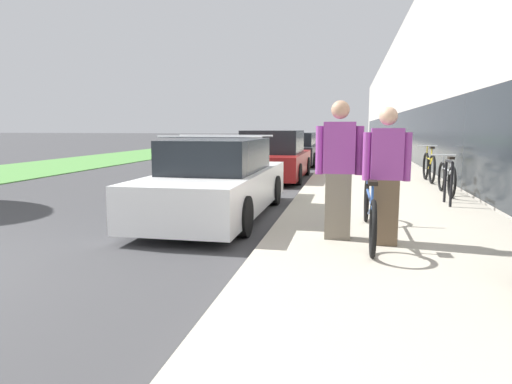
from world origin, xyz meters
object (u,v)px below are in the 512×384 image
person_rider (386,176)px  vintage_roadster_curbside (273,157)px  cruiser_bike_nearest (447,178)px  bike_rack_hoop (449,178)px  parked_sedan_far (294,150)px  tandem_bicycle (369,210)px  person_bystander (339,170)px  parked_sedan_curbside (218,181)px  cruiser_bike_middle (429,167)px

person_rider → vintage_roadster_curbside: (-2.71, 7.87, -0.31)m
cruiser_bike_nearest → vintage_roadster_curbside: 5.38m
bike_rack_hoop → parked_sedan_far: size_ratio=0.19×
tandem_bicycle → parked_sedan_far: 13.35m
person_rider → person_bystander: 0.62m
person_rider → bike_rack_hoop: (1.41, 3.33, -0.35)m
person_bystander → person_rider: bearing=-18.7°
tandem_bicycle → person_bystander: (-0.41, -0.15, 0.54)m
cruiser_bike_nearest → person_rider: bearing=-109.3°
person_bystander → vintage_roadster_curbside: person_bystander is taller
parked_sedan_curbside → vintage_roadster_curbside: vintage_roadster_curbside is taller
person_rider → cruiser_bike_middle: size_ratio=0.97×
cruiser_bike_nearest → parked_sedan_far: parked_sedan_far is taller
tandem_bicycle → parked_sedan_curbside: size_ratio=0.58×
vintage_roadster_curbside → tandem_bicycle: bearing=-71.3°
vintage_roadster_curbside → cruiser_bike_middle: bearing=-8.8°
person_rider → person_bystander: size_ratio=0.95×
tandem_bicycle → person_bystander: 0.70m
cruiser_bike_nearest → parked_sedan_curbside: bearing=-146.9°
parked_sedan_curbside → vintage_roadster_curbside: bearing=90.0°
parked_sedan_far → bike_rack_hoop: bearing=-67.8°
person_bystander → cruiser_bike_middle: person_bystander is taller
person_bystander → cruiser_bike_nearest: bearing=63.7°
cruiser_bike_nearest → cruiser_bike_middle: bearing=89.4°
cruiser_bike_middle → vintage_roadster_curbside: 4.44m
parked_sedan_curbside → vintage_roadster_curbside: (0.00, 5.99, 0.04)m
tandem_bicycle → person_bystander: bearing=-159.4°
person_bystander → bike_rack_hoop: (1.99, 3.13, -0.39)m
vintage_roadster_curbside → person_rider: bearing=-71.0°
bike_rack_hoop → vintage_roadster_curbside: 6.13m
tandem_bicycle → bike_rack_hoop: size_ratio=3.19×
bike_rack_hoop → parked_sedan_curbside: 4.37m
person_bystander → parked_sedan_far: size_ratio=0.40×
parked_sedan_curbside → bike_rack_hoop: bearing=19.4°
tandem_bicycle → cruiser_bike_nearest: size_ratio=1.54×
bike_rack_hoop → vintage_roadster_curbside: vintage_roadster_curbside is taller
parked_sedan_far → person_rider: bearing=-78.5°
cruiser_bike_nearest → cruiser_bike_middle: (0.02, 2.46, 0.04)m
tandem_bicycle → cruiser_bike_nearest: bearing=67.4°
bike_rack_hoop → person_rider: bearing=-112.9°
tandem_bicycle → bike_rack_hoop: 3.37m
person_rider → vintage_roadster_curbside: person_rider is taller
cruiser_bike_nearest → bike_rack_hoop: bearing=-99.9°
bike_rack_hoop → cruiser_bike_middle: (0.27, 3.86, -0.11)m
person_rider → cruiser_bike_nearest: (1.65, 4.73, -0.50)m
tandem_bicycle → person_bystander: person_bystander is taller
bike_rack_hoop → cruiser_bike_nearest: bearing=80.1°
bike_rack_hoop → cruiser_bike_nearest: 1.43m
person_rider → cruiser_bike_middle: person_rider is taller
cruiser_bike_nearest → parked_sedan_curbside: size_ratio=0.37×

